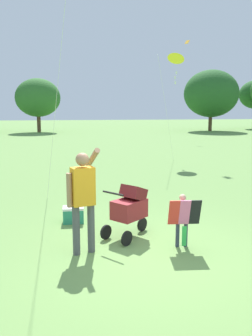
# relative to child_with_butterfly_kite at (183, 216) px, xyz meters

# --- Properties ---
(ground_plane) EXTENTS (120.00, 120.00, 0.00)m
(ground_plane) POSITION_rel_child_with_butterfly_kite_xyz_m (-0.69, -0.30, -0.59)
(ground_plane) COLOR #668E47
(treeline_distant) EXTENTS (40.03, 7.96, 6.88)m
(treeline_distant) POSITION_rel_child_with_butterfly_kite_xyz_m (-0.54, 30.61, 3.29)
(treeline_distant) COLOR brown
(treeline_distant) RESTS_ON ground
(child_with_butterfly_kite) EXTENTS (0.57, 0.35, 0.98)m
(child_with_butterfly_kite) POSITION_rel_child_with_butterfly_kite_xyz_m (0.00, 0.00, 0.00)
(child_with_butterfly_kite) COLOR #33384C
(child_with_butterfly_kite) RESTS_ON ground
(person_adult_flyer) EXTENTS (0.58, 0.64, 1.83)m
(person_adult_flyer) POSITION_rel_child_with_butterfly_kite_xyz_m (-1.76, -0.00, 0.46)
(person_adult_flyer) COLOR #4C4C51
(person_adult_flyer) RESTS_ON ground
(stroller) EXTENTS (1.00, 0.94, 1.03)m
(stroller) POSITION_rel_child_with_butterfly_kite_xyz_m (-0.85, 0.66, 0.01)
(stroller) COLOR black
(stroller) RESTS_ON ground
(kite_orange_delta) EXTENTS (1.95, 3.10, 4.87)m
(kite_orange_delta) POSITION_rel_child_with_butterfly_kite_xyz_m (2.70, 10.28, 4.00)
(kite_orange_delta) COLOR yellow
(kite_orange_delta) RESTS_ON ground
(cooler_box) EXTENTS (0.45, 0.33, 0.35)m
(cooler_box) POSITION_rel_child_with_butterfly_kite_xyz_m (-1.94, 1.69, -0.42)
(cooler_box) COLOR #288466
(cooler_box) RESTS_ON ground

